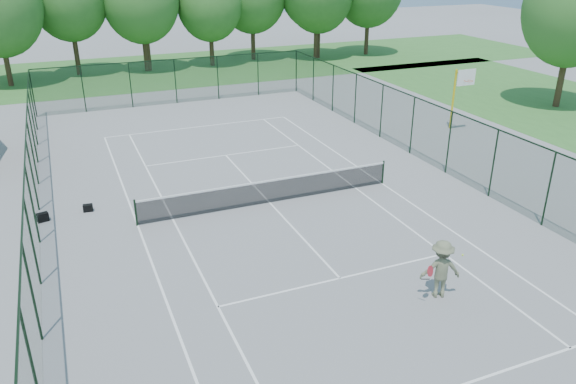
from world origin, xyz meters
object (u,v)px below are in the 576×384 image
(basketball_goal, at_px, (460,87))
(tennis_player, at_px, (441,269))
(tennis_net, at_px, (270,190))
(sports_bag_a, at_px, (43,217))

(basketball_goal, bearing_deg, tennis_player, -129.60)
(tennis_net, distance_m, basketball_goal, 14.91)
(sports_bag_a, xyz_separation_m, tennis_player, (11.20, -10.24, 0.77))
(tennis_net, relative_size, sports_bag_a, 25.60)
(tennis_net, distance_m, sports_bag_a, 9.05)
(tennis_net, bearing_deg, basketball_goal, 21.35)
(basketball_goal, distance_m, tennis_player, 17.99)
(sports_bag_a, height_order, tennis_player, tennis_player)
(tennis_net, xyz_separation_m, basketball_goal, (13.76, 5.38, 1.99))
(tennis_net, relative_size, tennis_player, 5.43)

